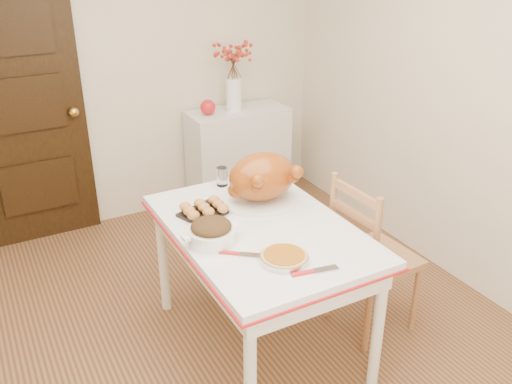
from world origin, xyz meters
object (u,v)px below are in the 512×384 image
turkey_platter (262,179)px  chair_oak (375,254)px  sideboard (238,157)px  kitchen_table (260,287)px  pumpkin_pie (284,257)px

turkey_platter → chair_oak: bearing=-39.3°
sideboard → chair_oak: 1.93m
kitchen_table → pumpkin_pie: pumpkin_pie is taller
sideboard → kitchen_table: (-0.76, -1.77, -0.03)m
sideboard → pumpkin_pie: sideboard is taller
sideboard → chair_oak: chair_oak is taller
pumpkin_pie → chair_oak: bearing=14.9°
kitchen_table → chair_oak: size_ratio=1.33×
kitchen_table → sideboard: bearing=66.8°
chair_oak → pumpkin_pie: size_ratio=4.22×
kitchen_table → turkey_platter: size_ratio=2.82×
turkey_platter → pumpkin_pie: (-0.22, -0.61, -0.12)m
sideboard → pumpkin_pie: (-0.83, -2.13, 0.39)m
pumpkin_pie → turkey_platter: bearing=70.4°
turkey_platter → pumpkin_pie: 0.66m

